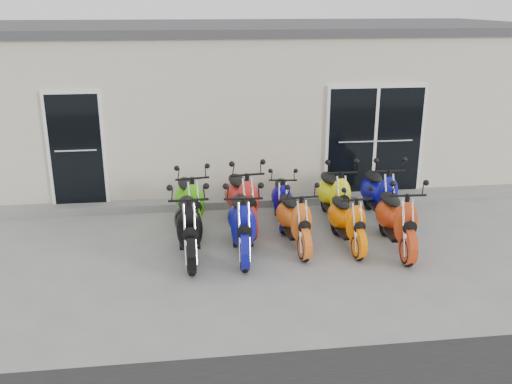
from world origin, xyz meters
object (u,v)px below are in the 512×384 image
scooter_back_blue (282,193)px  scooter_back_extra (380,186)px  scooter_front_black (188,217)px  scooter_front_blue (242,215)px  scooter_front_orange_b (347,213)px  scooter_front_orange_a (294,212)px  scooter_front_red (397,211)px  scooter_back_yellow (334,188)px  scooter_back_green (189,194)px  scooter_back_red (242,191)px

scooter_back_blue → scooter_back_extra: scooter_back_extra is taller
scooter_front_black → scooter_front_blue: 0.84m
scooter_front_blue → scooter_front_orange_b: size_ratio=1.16×
scooter_front_orange_a → scooter_front_red: (1.61, -0.31, 0.05)m
scooter_front_orange_b → scooter_back_yellow: size_ratio=0.88×
scooter_front_orange_b → scooter_back_yellow: scooter_back_yellow is taller
scooter_front_black → scooter_back_yellow: (2.63, 1.17, -0.02)m
scooter_front_orange_a → scooter_back_extra: (1.77, 0.99, 0.05)m
scooter_front_orange_a → scooter_back_green: 1.95m
scooter_front_orange_a → scooter_back_red: 1.22m
scooter_front_orange_a → scooter_front_red: size_ratio=0.93×
scooter_front_blue → scooter_front_orange_a: (0.87, 0.18, -0.06)m
scooter_back_green → scooter_back_extra: bearing=-8.0°
scooter_back_blue → scooter_back_extra: size_ratio=0.86×
scooter_back_extra → scooter_back_green: bearing=180.0°
scooter_back_blue → scooter_front_orange_b: bearing=-46.6°
scooter_back_red → scooter_back_blue: size_ratio=1.21×
scooter_front_orange_a → scooter_back_blue: scooter_front_orange_a is taller
scooter_front_orange_a → scooter_front_orange_b: size_ratio=1.06×
scooter_back_green → scooter_back_blue: bearing=-3.7°
scooter_front_black → scooter_front_blue: scooter_front_black is taller
scooter_front_red → scooter_back_green: bearing=161.4°
scooter_back_green → scooter_back_blue: size_ratio=1.16×
scooter_front_black → scooter_front_orange_a: size_ratio=1.11×
scooter_back_green → scooter_back_extra: size_ratio=1.00×
scooter_front_red → scooter_front_orange_b: bearing=166.4°
scooter_front_black → scooter_front_orange_b: bearing=0.4°
scooter_front_red → scooter_back_red: 2.69m
scooter_back_extra → scooter_back_red: bearing=-179.1°
scooter_back_blue → scooter_back_yellow: bearing=-0.1°
scooter_back_red → scooter_back_extra: bearing=-5.8°
scooter_back_red → scooter_back_blue: (0.74, 0.16, -0.12)m
scooter_back_red → scooter_front_red: bearing=-34.9°
scooter_front_orange_a → scooter_back_yellow: (0.92, 0.99, 0.05)m
scooter_front_blue → scooter_front_orange_b: 1.74m
scooter_front_orange_b → scooter_back_green: bearing=152.7°
scooter_front_blue → scooter_back_green: (-0.80, 1.17, -0.01)m
scooter_front_blue → scooter_back_blue: 1.56m
scooter_front_orange_a → scooter_back_red: bearing=123.7°
scooter_back_green → scooter_back_red: size_ratio=0.96×
scooter_back_yellow → scooter_back_extra: same height
scooter_front_black → scooter_front_blue: (0.84, -0.00, -0.01)m
scooter_front_blue → scooter_back_extra: (2.64, 1.17, -0.01)m
scooter_front_orange_b → scooter_back_blue: scooter_front_orange_b is taller
scooter_front_red → scooter_back_green: (-3.28, 1.31, -0.00)m
scooter_front_orange_b → scooter_front_red: scooter_front_red is taller
scooter_front_black → scooter_back_green: scooter_front_black is taller
scooter_front_orange_a → scooter_back_red: (-0.76, 0.96, 0.07)m
scooter_back_green → scooter_back_red: 0.92m
scooter_front_black → scooter_back_extra: bearing=17.0°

